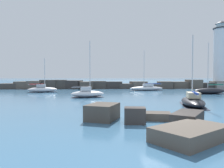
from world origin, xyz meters
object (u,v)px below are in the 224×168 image
at_px(sailboat_moored_1, 87,93).
at_px(sailboat_moored_5, 193,101).
at_px(sailboat_moored_2, 147,88).
at_px(sailboat_moored_0, 210,91).
at_px(sailboat_moored_4, 42,89).
at_px(lighthouse, 221,58).

distance_m(sailboat_moored_1, sailboat_moored_5, 16.96).
relative_size(sailboat_moored_1, sailboat_moored_2, 0.97).
height_order(sailboat_moored_0, sailboat_moored_1, sailboat_moored_0).
xyz_separation_m(sailboat_moored_0, sailboat_moored_2, (-10.33, 10.40, -0.01)).
relative_size(sailboat_moored_0, sailboat_moored_4, 1.35).
bearing_deg(sailboat_moored_4, sailboat_moored_2, 11.21).
distance_m(lighthouse, sailboat_moored_1, 43.68).
bearing_deg(sailboat_moored_5, sailboat_moored_0, 58.06).
height_order(sailboat_moored_1, sailboat_moored_5, sailboat_moored_1).
distance_m(sailboat_moored_4, sailboat_moored_5, 32.36).
height_order(lighthouse, sailboat_moored_0, lighthouse).
distance_m(lighthouse, sailboat_moored_0, 23.50).
bearing_deg(sailboat_moored_1, sailboat_moored_4, 132.43).
bearing_deg(sailboat_moored_0, sailboat_moored_5, -121.94).
height_order(lighthouse, sailboat_moored_4, lighthouse).
relative_size(sailboat_moored_1, sailboat_moored_4, 1.27).
distance_m(sailboat_moored_1, sailboat_moored_4, 15.48).
bearing_deg(sailboat_moored_0, sailboat_moored_4, 170.34).
bearing_deg(sailboat_moored_2, sailboat_moored_0, -45.21).
relative_size(lighthouse, sailboat_moored_2, 1.98).
bearing_deg(sailboat_moored_5, sailboat_moored_1, 140.53).
bearing_deg(lighthouse, sailboat_moored_1, -145.76).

